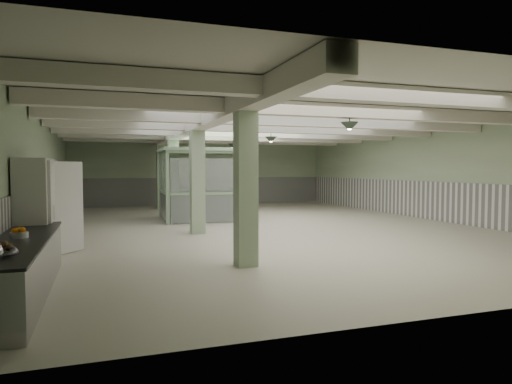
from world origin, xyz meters
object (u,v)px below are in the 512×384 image
object	(u,v)px
prep_counter	(21,267)
walkin_cooler	(39,209)
guard_booth	(205,172)
filing_cabinet	(249,203)

from	to	relation	value
prep_counter	walkin_cooler	world-z (taller)	walkin_cooler
guard_booth	walkin_cooler	bearing A→B (deg)	-125.84
walkin_cooler	guard_booth	xyz separation A→B (m)	(5.18, 6.74, 0.73)
walkin_cooler	guard_booth	bearing A→B (deg)	52.44
prep_counter	walkin_cooler	xyz separation A→B (m)	(-0.08, 3.00, 0.67)
prep_counter	filing_cabinet	distance (m)	12.47
prep_counter	guard_booth	world-z (taller)	guard_booth
prep_counter	walkin_cooler	distance (m)	3.08
filing_cabinet	walkin_cooler	bearing A→B (deg)	-127.02
guard_booth	filing_cabinet	bearing A→B (deg)	16.18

